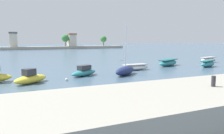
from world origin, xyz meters
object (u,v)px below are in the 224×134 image
Objects in this scene: mooring_bollard at (213,81)px; moored_boat_2 at (31,78)px; mooring_buoy_1 at (67,79)px; moored_boat_4 at (125,71)px; moored_boat_8 at (208,60)px; moored_boat_5 at (135,67)px; moored_boat_3 at (84,72)px; moored_boat_6 at (168,63)px; moored_boat_7 at (208,64)px.

moored_boat_2 is (-8.83, 14.99, -1.54)m from mooring_bollard.
mooring_bollard is at bearing -70.78° from mooring_buoy_1.
moored_boat_4 is 1.32× the size of moored_boat_8.
moored_boat_5 is at bearing 21.53° from mooring_buoy_1.
moored_boat_4 is 1.40× the size of moored_boat_5.
moored_boat_5 is at bearing 177.88° from moored_boat_8.
moored_boat_3 is 27.24m from moored_boat_8.
mooring_bollard is at bearing -148.19° from moored_boat_6.
moored_boat_2 is 15.46m from moored_boat_5.
mooring_bollard is at bearing -108.10° from moored_boat_5.
moored_boat_2 is 34.01m from moored_boat_8.
moored_boat_8 is at bearing -19.51° from moored_boat_3.
moored_boat_3 is 0.89× the size of moored_boat_8.
moored_boat_2 is 23.59m from moored_boat_6.
moored_boat_4 is at bearing 80.92° from mooring_bollard.
moored_boat_6 is (16.25, 4.21, 0.04)m from moored_boat_3.
moored_boat_5 is 14.88× the size of mooring_buoy_1.
moored_boat_8 is 30.49m from mooring_buoy_1.
moored_boat_2 is 0.64× the size of moored_boat_4.
mooring_bollard is at bearing -154.10° from moored_boat_7.
mooring_bollard is 0.10× the size of moored_boat_4.
mooring_buoy_1 is at bearing 169.19° from moored_boat_7.
moored_boat_3 is 0.94× the size of moored_boat_5.
moored_boat_8 is at bearing 24.92° from moored_boat_7.
moored_boat_4 is at bearing -174.99° from moored_boat_8.
moored_boat_4 reaches higher than mooring_bollard.
mooring_bollard is 0.15× the size of moored_boat_3.
moored_boat_6 is at bearing 19.27° from mooring_buoy_1.
moored_boat_4 is (4.90, -1.55, 0.08)m from moored_boat_3.
moored_boat_3 is 1.03× the size of moored_boat_7.
moored_boat_8 reaches higher than mooring_buoy_1.
moored_boat_6 is 10.53m from moored_boat_8.
moored_boat_2 is 0.96× the size of moored_boat_3.
moored_boat_3 is at bearing 178.79° from moored_boat_8.
mooring_bollard is 20.21m from moored_boat_5.
mooring_bollard reaches higher than moored_boat_6.
moored_boat_2 reaches higher than moored_boat_3.
moored_boat_8 is at bearing 42.83° from mooring_bollard.
moored_boat_4 is 22.88m from moored_boat_8.
moored_boat_7 reaches higher than moored_boat_8.
moored_boat_6 is (11.35, 5.76, -0.04)m from moored_boat_4.
moored_boat_2 is at bearing 176.95° from mooring_buoy_1.
moored_boat_2 is at bearing 168.42° from moored_boat_3.
moored_boat_4 reaches higher than moored_boat_5.
moored_boat_2 is 13.42× the size of mooring_buoy_1.
moored_boat_2 reaches higher than moored_boat_7.
moored_boat_4 is 7.73m from mooring_buoy_1.
moored_boat_3 is at bearing 163.43° from moored_boat_7.
moored_boat_7 is at bearing -30.19° from moored_boat_4.
moored_boat_5 is 12.04m from mooring_buoy_1.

